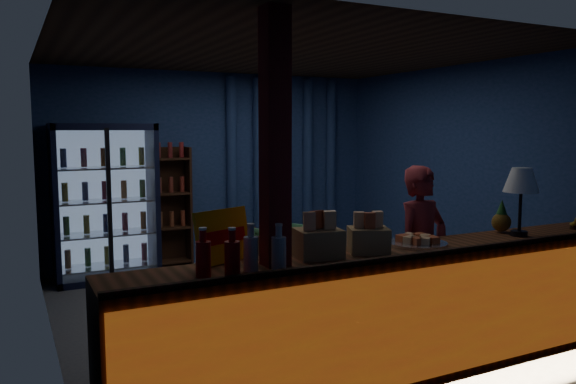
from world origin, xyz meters
name	(u,v)px	position (x,y,z in m)	size (l,w,h in m)	color
ground	(288,303)	(0.00, 0.00, 0.00)	(4.60, 4.60, 0.00)	#515154
room_walls	(288,155)	(0.00, 0.00, 1.57)	(4.60, 4.60, 4.60)	navy
counter	(403,312)	(0.00, -1.91, 0.48)	(4.40, 0.57, 0.99)	brown
support_post	(275,212)	(-1.05, -1.90, 1.30)	(0.16, 0.16, 2.60)	maroon
beverage_cooler	(104,203)	(-1.55, 1.92, 0.93)	(1.20, 0.62, 1.90)	black
bottle_shelf	(170,209)	(-0.70, 2.06, 0.79)	(0.50, 0.28, 1.60)	#3D1D13
curtain_folds	(284,166)	(1.00, 2.14, 1.30)	(1.74, 0.14, 2.50)	navy
framed_picture	(275,135)	(0.85, 2.10, 1.75)	(0.36, 0.04, 0.28)	gold
shopkeeper	(422,253)	(0.59, -1.41, 0.76)	(0.56, 0.36, 1.52)	maroon
green_chair	(285,248)	(0.59, 1.26, 0.30)	(0.63, 0.65, 0.59)	#50A064
side_table	(252,253)	(0.20, 1.43, 0.24)	(0.58, 0.45, 0.57)	#3D1D13
yellow_sign	(223,236)	(-1.33, -1.68, 1.13)	(0.45, 0.25, 0.36)	yellow
soda_bottles	(242,254)	(-1.33, -2.01, 1.07)	(0.56, 0.17, 0.30)	#B00C0B
snack_box_left	(318,241)	(-0.69, -1.84, 1.07)	(0.34, 0.30, 0.32)	#A67F50
snack_box_centre	(368,238)	(-0.29, -1.86, 1.05)	(0.35, 0.32, 0.29)	#A67F50
pastry_tray	(417,242)	(0.19, -1.82, 0.98)	(0.46, 0.46, 0.07)	silver
table_lamp	(521,183)	(1.19, -1.91, 1.40)	(0.29, 0.29, 0.57)	black
pineapple	(501,219)	(1.18, -1.73, 1.07)	(0.16, 0.16, 0.28)	#9A691C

